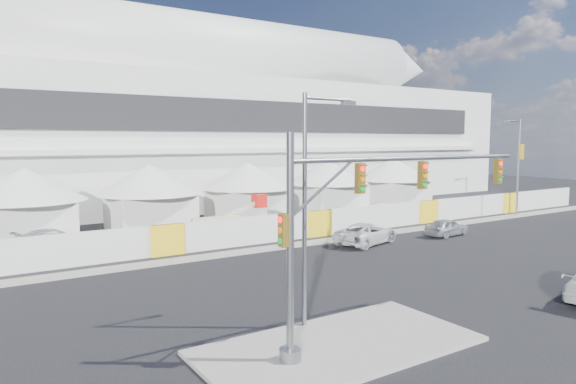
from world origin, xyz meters
TOP-DOWN VIEW (x-y plane):
  - ground at (0.00, 0.00)m, footprint 160.00×160.00m
  - median_island at (-6.00, -3.00)m, footprint 10.00×5.00m
  - far_curb at (20.00, 12.50)m, footprint 80.00×1.20m
  - stadium at (8.71, 41.50)m, footprint 80.00×24.80m
  - tent_row at (0.50, 24.00)m, footprint 53.40×8.40m
  - hoarding_fence at (6.00, 14.50)m, footprint 70.00×0.25m
  - scaffold_tower at (46.00, 36.00)m, footprint 4.40×4.40m
  - sedan_silver at (14.32, 9.25)m, footprint 1.90×4.09m
  - pickup_curb at (7.09, 10.30)m, footprint 3.88×5.87m
  - lot_car_a at (17.76, 19.71)m, footprint 3.44×3.88m
  - lot_car_b at (22.15, 17.46)m, footprint 2.20×4.58m
  - lot_car_c at (-11.84, 20.31)m, footprint 2.64×5.07m
  - traffic_mast at (-5.71, -3.25)m, footprint 11.68×0.72m
  - streetlight_median at (-5.72, -0.80)m, footprint 2.47×0.25m
  - streetlight_curb at (28.01, 12.50)m, footprint 2.76×0.62m
  - boom_lift at (-2.57, 15.54)m, footprint 6.68×1.57m

SIDE VIEW (x-z plane):
  - ground at x=0.00m, z-range 0.00..0.00m
  - far_curb at x=20.00m, z-range 0.00..0.12m
  - median_island at x=-6.00m, z-range 0.00..0.15m
  - lot_car_a at x=17.76m, z-range 0.00..1.27m
  - sedan_silver at x=14.32m, z-range 0.00..1.36m
  - lot_car_c at x=-11.84m, z-range 0.00..1.40m
  - pickup_curb at x=7.09m, z-range 0.00..1.50m
  - lot_car_b at x=22.15m, z-range 0.00..1.51m
  - boom_lift at x=-2.57m, z-range -0.79..2.62m
  - hoarding_fence at x=6.00m, z-range 0.00..2.00m
  - tent_row at x=0.50m, z-range 0.45..5.85m
  - traffic_mast at x=-5.71m, z-range 0.66..8.08m
  - streetlight_median at x=-5.72m, z-range 0.81..9.74m
  - streetlight_curb at x=28.01m, z-range 0.75..10.07m
  - scaffold_tower at x=46.00m, z-range 0.00..12.00m
  - stadium at x=8.71m, z-range -1.54..20.44m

